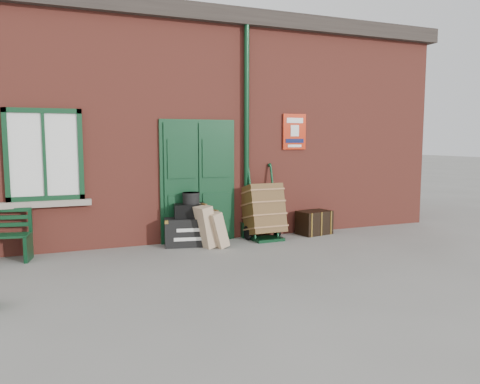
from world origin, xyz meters
TOP-DOWN VIEW (x-y plane):
  - ground at (0.00, 0.00)m, footprint 80.00×80.00m
  - station_building at (-0.00, 3.49)m, footprint 10.30×4.30m
  - houdini_trunk at (-0.48, 1.25)m, footprint 1.09×0.73m
  - strongbox at (-0.53, 1.25)m, footprint 0.62×0.50m
  - hatbox at (-0.50, 1.25)m, footprint 0.35×0.35m
  - suitcase_back at (-0.35, 1.01)m, footprint 0.45×0.59m
  - suitcase_front at (-0.17, 0.91)m, footprint 0.45×0.54m
  - porter_trolley at (0.93, 1.22)m, footprint 0.70×0.75m
  - dark_trunk at (2.06, 1.25)m, footprint 0.72×0.54m

SIDE VIEW (x-z plane):
  - ground at x=0.00m, z-range 0.00..0.00m
  - dark_trunk at x=2.06m, z-range 0.00..0.47m
  - houdini_trunk at x=-0.48m, z-range 0.00..0.50m
  - suitcase_front at x=-0.17m, z-range 0.00..0.65m
  - suitcase_back at x=-0.35m, z-range 0.00..0.76m
  - porter_trolley at x=0.93m, z-range -0.16..1.25m
  - strongbox at x=-0.53m, z-range 0.50..0.75m
  - hatbox at x=-0.50m, z-range 0.75..0.95m
  - station_building at x=0.00m, z-range -0.02..4.34m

